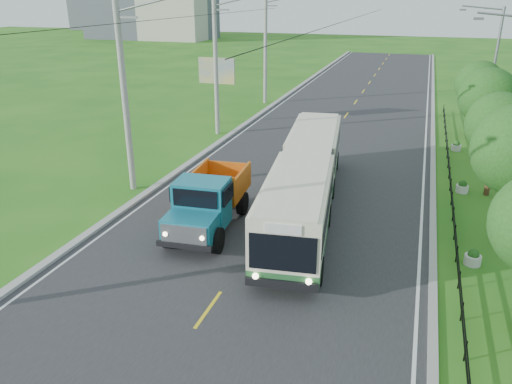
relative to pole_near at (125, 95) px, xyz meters
The scene contains 21 objects.
ground 13.24m from the pole_near, 47.45° to the right, with size 240.00×240.00×0.00m, color #226618.
road 14.67m from the pole_near, 53.09° to the left, with size 14.00×120.00×0.02m, color #28282B.
curb_left 12.14m from the pole_near, 84.48° to the left, with size 0.40×120.00×0.15m, color #9E9E99.
curb_right 19.60m from the pole_near, 35.52° to the left, with size 0.30×120.00×0.10m, color #9E9E99.
edge_line_left 12.22m from the pole_near, 81.66° to the left, with size 0.12×120.00×0.00m, color silver.
edge_line_right 19.21m from the pole_near, 36.41° to the left, with size 0.12×120.00×0.00m, color silver.
centre_dash 13.23m from the pole_near, 47.45° to the right, with size 0.12×2.20×0.00m, color yellow.
railing_right 17.68m from the pole_near, 17.09° to the left, with size 0.04×40.00×0.60m, color black.
pole_near is the anchor object (origin of this frame).
pole_mid 12.00m from the pole_near, 90.00° to the left, with size 3.51×0.32×10.00m.
pole_far 24.00m from the pole_near, 90.00° to the left, with size 3.51×0.32×10.00m.
tree_fourth 18.89m from the pole_near, 15.84° to the left, with size 3.24×3.31×5.40m.
tree_fifth 21.31m from the pole_near, 31.59° to the left, with size 3.48×3.52×5.80m.
tree_back 24.98m from the pole_near, 43.41° to the left, with size 3.30×3.36×5.50m.
streetlight_far 26.80m from the pole_near, 45.14° to the left, with size 3.02×0.20×9.07m.
planter_near 17.79m from the pole_near, 10.09° to the right, with size 0.64×0.64×0.67m.
planter_mid 18.23m from the pole_near, 16.52° to the left, with size 0.64×0.64×0.67m.
planter_far 21.83m from the pole_near, 37.63° to the left, with size 0.64×0.64×0.67m.
billboard_left 15.10m from the pole_near, 94.72° to the left, with size 3.00×0.20×5.20m.
bus 10.04m from the pole_near, ahead, with size 4.45×15.84×3.02m.
dump_truck 7.57m from the pole_near, 28.79° to the right, with size 2.84×6.32×2.58m.
Camera 1 is at (5.93, -12.85, 9.88)m, focal length 35.00 mm.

